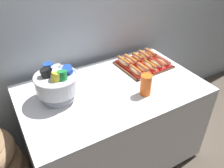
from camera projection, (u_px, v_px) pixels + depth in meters
ground_plane at (112, 154)px, 2.15m from camera, size 10.00×10.00×0.00m
buffet_table at (112, 123)px, 1.92m from camera, size 1.36×0.82×0.75m
serving_tray at (143, 65)px, 2.00m from camera, size 0.42×0.38×0.01m
hot_dog_0 at (135, 71)px, 1.86m from camera, size 0.07×0.16×0.06m
hot_dog_1 at (143, 69)px, 1.89m from camera, size 0.07×0.16×0.06m
hot_dog_2 at (150, 66)px, 1.92m from camera, size 0.06×0.18×0.06m
hot_dog_3 at (157, 64)px, 1.95m from camera, size 0.07×0.18×0.06m
hot_dog_4 at (163, 61)px, 1.99m from camera, size 0.08×0.18×0.06m
hot_dog_5 at (124, 62)px, 1.97m from camera, size 0.07×0.18×0.06m
hot_dog_6 at (131, 60)px, 2.00m from camera, size 0.08×0.19×0.06m
hot_dog_7 at (138, 58)px, 2.04m from camera, size 0.07×0.16×0.06m
hot_dog_8 at (144, 56)px, 2.07m from camera, size 0.07×0.16×0.06m
hot_dog_9 at (151, 54)px, 2.10m from camera, size 0.06×0.16×0.06m
punch_bowl at (57, 82)px, 1.53m from camera, size 0.30×0.30×0.25m
cup_stack at (146, 85)px, 1.62m from camera, size 0.08×0.08×0.16m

